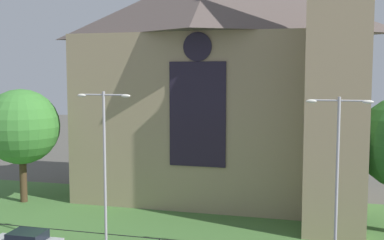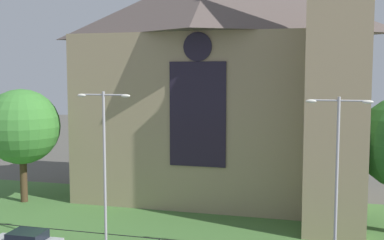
{
  "view_description": "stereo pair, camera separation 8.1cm",
  "coord_description": "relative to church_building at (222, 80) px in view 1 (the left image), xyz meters",
  "views": [
    {
      "loc": [
        7.88,
        -23.29,
        10.74
      ],
      "look_at": [
        -0.36,
        8.0,
        7.63
      ],
      "focal_mm": 44.56,
      "sensor_mm": 36.0,
      "label": 1
    },
    {
      "loc": [
        7.96,
        -23.27,
        10.74
      ],
      "look_at": [
        -0.36,
        8.0,
        7.63
      ],
      "focal_mm": 44.56,
      "sensor_mm": 36.0,
      "label": 2
    }
  ],
  "objects": [
    {
      "name": "tree_left_far",
      "position": [
        -15.8,
        -5.88,
        -3.9
      ],
      "size": [
        6.28,
        6.28,
        9.54
      ],
      "color": "#4C3823",
      "rests_on": "ground"
    },
    {
      "name": "ground",
      "position": [
        0.12,
        -7.1,
        -10.27
      ],
      "size": [
        160.0,
        160.0,
        0.0
      ],
      "primitive_type": "plane",
      "color": "#56544C"
    },
    {
      "name": "grass_verge",
      "position": [
        0.12,
        -9.1,
        -10.27
      ],
      "size": [
        120.0,
        20.0,
        0.01
      ],
      "primitive_type": "cube",
      "color": "#477538",
      "rests_on": "ground"
    },
    {
      "name": "streetlamp_near",
      "position": [
        -4.13,
        -14.7,
        -4.22
      ],
      "size": [
        3.37,
        0.26,
        9.74
      ],
      "color": "#B2B2B7",
      "rests_on": "ground"
    },
    {
      "name": "church_building",
      "position": [
        0.0,
        0.0,
        0.0
      ],
      "size": [
        23.2,
        16.2,
        26.0
      ],
      "color": "tan",
      "rests_on": "ground"
    },
    {
      "name": "streetlamp_far",
      "position": [
        9.12,
        -14.7,
        -4.3
      ],
      "size": [
        3.37,
        0.26,
        9.59
      ],
      "color": "#B2B2B7",
      "rests_on": "ground"
    }
  ]
}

